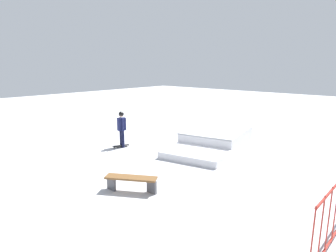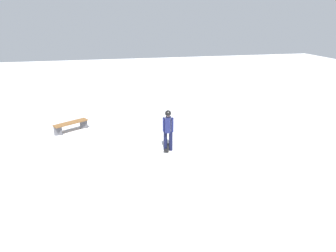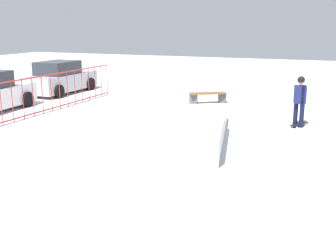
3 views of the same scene
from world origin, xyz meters
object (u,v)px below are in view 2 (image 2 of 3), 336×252
skate_ramp (86,196)px  park_bench (71,125)px  skater (168,127)px  skateboard (168,148)px

skate_ramp → park_bench: 6.23m
park_bench → skater: bearing=-126.4°
park_bench → skate_ramp: bearing=-171.3°
skateboard → park_bench: (2.92, 4.07, 0.28)m
skate_ramp → skater: (3.15, -3.13, 0.69)m
skate_ramp → park_bench: bearing=-3.1°
skateboard → skater: bearing=22.3°
skater → skateboard: bearing=-162.2°
skater → park_bench: 5.10m
skater → skateboard: size_ratio=2.12×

